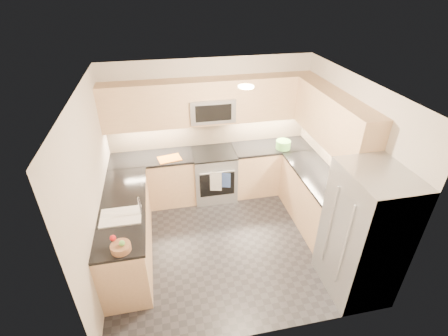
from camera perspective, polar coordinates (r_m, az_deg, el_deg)
floor at (r=5.31m, az=0.78°, el=-12.63°), size 3.60×3.20×0.00m
ceiling at (r=4.01m, az=1.04°, el=14.11°), size 3.60×3.20×0.02m
wall_back at (r=5.93m, az=-2.46°, el=6.97°), size 3.60×0.02×2.50m
wall_front at (r=3.34m, az=7.02°, el=-15.67°), size 3.60×0.02×2.50m
wall_left at (r=4.56m, az=-21.83°, el=-3.52°), size 0.02×3.20×2.50m
wall_right at (r=5.18m, az=20.72°, el=1.06°), size 0.02×3.20×2.50m
base_cab_back_left at (r=5.99m, az=-12.15°, el=-2.21°), size 1.42×0.60×0.90m
base_cab_back_right at (r=6.29m, az=8.01°, el=-0.03°), size 1.42×0.60×0.90m
base_cab_right at (r=5.57m, az=15.80°, el=-5.60°), size 0.60×1.70×0.90m
base_cab_peninsula at (r=4.98m, az=-16.60°, el=-10.79°), size 0.60×2.00×0.90m
countertop_back_left at (r=5.75m, az=-12.66°, el=1.71°), size 1.42×0.63×0.04m
countertop_back_right at (r=6.06m, az=8.33°, el=3.77°), size 1.42×0.63×0.04m
countertop_right at (r=5.31m, az=16.51°, el=-1.53°), size 0.63×1.70×0.04m
countertop_peninsula at (r=4.69m, az=-17.45°, el=-6.50°), size 0.63×2.00×0.04m
upper_cab_back at (r=5.55m, az=-2.29°, el=11.67°), size 3.60×0.35×0.75m
upper_cab_right at (r=5.06m, az=18.69°, el=8.05°), size 0.35×1.95×0.75m
backsplash_back at (r=5.94m, az=-2.44°, el=6.47°), size 3.60×0.01×0.51m
backsplash_right at (r=5.54m, az=18.31°, el=2.86°), size 0.01×2.30×0.51m
gas_range at (r=6.02m, az=-1.78°, el=-1.19°), size 0.76×0.65×0.91m
range_cooktop at (r=5.79m, az=-1.85°, el=2.65°), size 0.76×0.65×0.03m
oven_door_glass at (r=5.75m, az=-1.20°, el=-2.96°), size 0.62×0.02×0.45m
oven_handle at (r=5.59m, az=-1.19°, el=-0.78°), size 0.60×0.02×0.02m
microwave at (r=5.57m, az=-2.22°, el=10.37°), size 0.76×0.40×0.40m
microwave_door at (r=5.38m, az=-1.84°, el=9.61°), size 0.60×0.01×0.28m
refrigerator at (r=4.44m, az=23.28°, el=-10.69°), size 0.70×0.90×1.80m
fridge_handle_left at (r=4.12m, az=20.36°, el=-12.78°), size 0.02×0.02×1.20m
fridge_handle_right at (r=4.34m, az=18.04°, el=-9.66°), size 0.02×0.02×1.20m
sink_basin at (r=4.52m, az=-17.56°, el=-8.80°), size 0.52×0.38×0.16m
faucet at (r=4.37m, az=-14.59°, el=-6.49°), size 0.03×0.03×0.28m
utensil_bowl at (r=5.95m, az=10.38°, el=4.08°), size 0.31×0.31×0.15m
cutting_board at (r=5.62m, az=-9.56°, el=1.64°), size 0.42×0.33×0.01m
fruit_basket at (r=3.99m, az=-17.69°, el=-13.17°), size 0.30×0.30×0.08m
fruit_apple at (r=4.03m, az=-18.96°, el=-11.58°), size 0.07×0.07×0.07m
fruit_pear at (r=3.93m, az=-17.52°, el=-12.50°), size 0.07×0.07×0.07m
dish_towel_check at (r=5.66m, az=-1.45°, el=-2.38°), size 0.20×0.07×0.38m
dish_towel_blue at (r=5.69m, az=0.38°, el=-2.18°), size 0.15×0.06×0.29m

